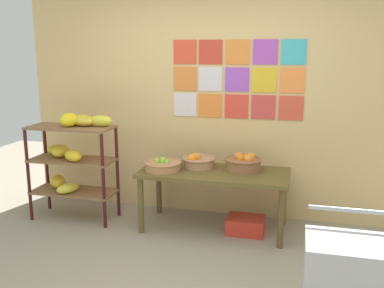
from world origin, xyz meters
TOP-DOWN VIEW (x-y plane):
  - back_wall_with_art at (0.00, 1.76)m, footprint 4.34×0.07m
  - banana_shelf_unit at (-1.45, 1.19)m, footprint 0.94×0.50m
  - display_table at (0.15, 1.27)m, footprint 1.54×0.70m
  - fruit_basket_right at (-0.05, 1.37)m, footprint 0.36×0.36m
  - fruit_basket_back_right at (0.43, 1.37)m, footprint 0.39×0.39m
  - fruit_basket_centre at (-0.38, 1.15)m, footprint 0.39×0.39m
  - produce_crate_under_table at (0.49, 1.24)m, footprint 0.39×0.29m
  - shopping_cart at (1.34, -0.28)m, footprint 0.57×0.46m

SIDE VIEW (x-z plane):
  - produce_crate_under_table at x=0.49m, z-range 0.00..0.17m
  - shopping_cart at x=1.34m, z-range 0.08..0.91m
  - display_table at x=0.15m, z-range 0.25..0.88m
  - fruit_basket_centre at x=-0.38m, z-range 0.63..0.76m
  - fruit_basket_right at x=-0.05m, z-range 0.63..0.79m
  - fruit_basket_back_right at x=0.43m, z-range 0.62..0.81m
  - banana_shelf_unit at x=-1.45m, z-range 0.15..1.35m
  - back_wall_with_art at x=0.00m, z-range 0.00..2.95m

